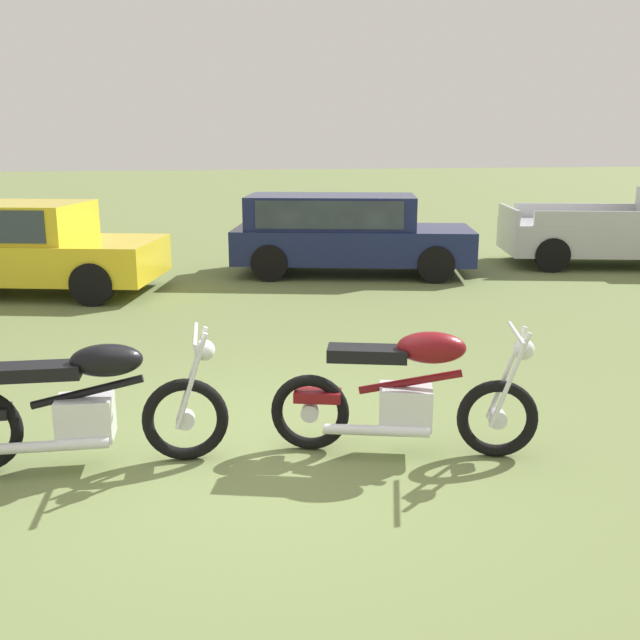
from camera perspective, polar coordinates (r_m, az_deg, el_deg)
ground_plane at (r=5.69m, az=-5.65°, el=-10.66°), size 120.00×120.00×0.00m
motorcycle_black at (r=5.60m, az=-18.02°, el=-6.41°), size 2.13×0.64×1.02m
motorcycle_maroon at (r=5.58m, az=6.84°, el=-5.76°), size 1.98×0.92×1.02m
car_yellow at (r=12.57m, az=-23.22°, el=5.62°), size 4.88×3.07×1.43m
car_navy at (r=13.25m, az=1.75°, el=7.24°), size 4.58×2.84×1.43m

